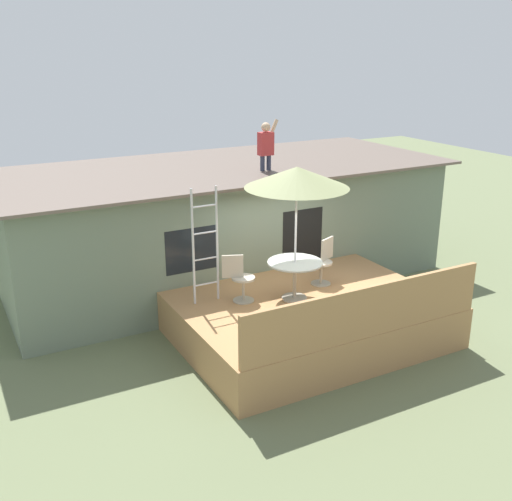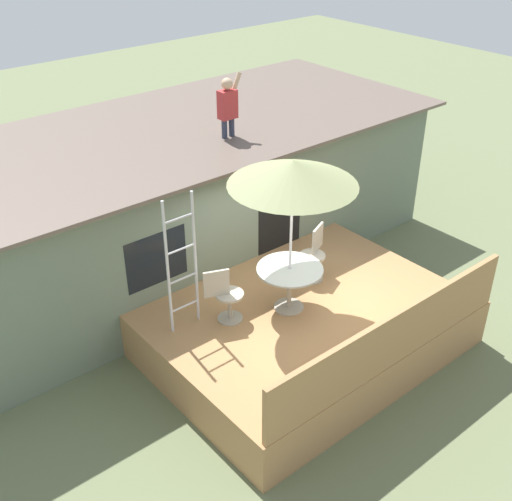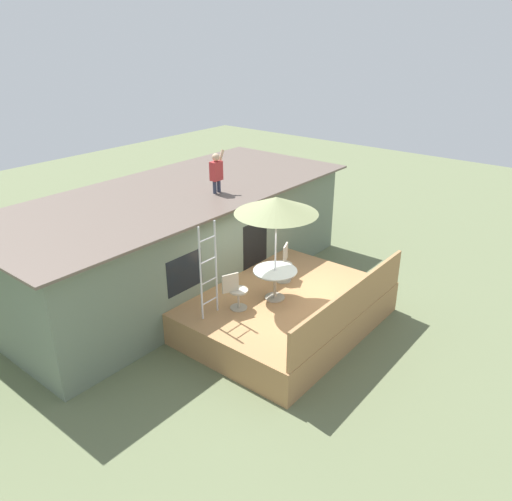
% 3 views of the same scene
% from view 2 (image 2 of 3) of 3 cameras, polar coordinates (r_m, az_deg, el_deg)
% --- Properties ---
extents(ground_plane, '(40.00, 40.00, 0.00)m').
position_cam_2_polar(ground_plane, '(10.86, 3.88, -8.24)').
color(ground_plane, '#66704C').
extents(house, '(10.50, 4.50, 2.75)m').
position_cam_2_polar(house, '(12.54, -7.21, 4.78)').
color(house, slate).
rests_on(house, ground).
extents(deck, '(4.84, 3.83, 0.80)m').
position_cam_2_polar(deck, '(10.62, 3.96, -6.57)').
color(deck, '#A87A4C').
rests_on(deck, ground).
extents(deck_railing, '(4.74, 0.08, 0.90)m').
position_cam_2_polar(deck_railing, '(9.14, 12.23, -7.68)').
color(deck_railing, '#A87A4C').
rests_on(deck_railing, deck).
extents(patio_table, '(1.04, 1.04, 0.74)m').
position_cam_2_polar(patio_table, '(9.97, 3.01, -2.37)').
color(patio_table, '#A59E8C').
rests_on(patio_table, deck).
extents(patio_umbrella, '(1.90, 1.90, 2.54)m').
position_cam_2_polar(patio_umbrella, '(9.12, 3.32, 6.92)').
color(patio_umbrella, silver).
rests_on(patio_umbrella, deck).
extents(step_ladder, '(0.52, 0.04, 2.20)m').
position_cam_2_polar(step_ladder, '(9.37, -6.63, -1.21)').
color(step_ladder, silver).
rests_on(step_ladder, deck).
extents(person_figure, '(0.47, 0.20, 1.11)m').
position_cam_2_polar(person_figure, '(11.37, -2.51, 12.97)').
color(person_figure, '#33384C').
rests_on(person_figure, house).
extents(patio_chair_left, '(0.60, 0.44, 0.92)m').
position_cam_2_polar(patio_chair_left, '(9.78, -2.78, -4.01)').
color(patio_chair_left, '#A59E8C').
rests_on(patio_chair_left, deck).
extents(patio_chair_right, '(0.59, 0.44, 0.92)m').
position_cam_2_polar(patio_chair_right, '(10.83, 5.19, -0.31)').
color(patio_chair_right, '#A59E8C').
rests_on(patio_chair_right, deck).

